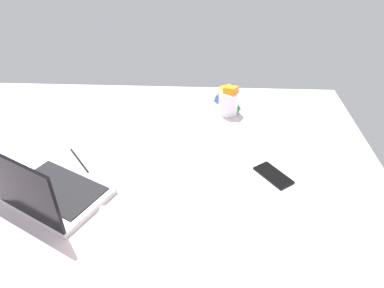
% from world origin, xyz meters
% --- Properties ---
extents(bed_mattress, '(1.80, 1.40, 0.18)m').
position_xyz_m(bed_mattress, '(0.00, 0.00, 0.09)').
color(bed_mattress, silver).
rests_on(bed_mattress, ground).
extents(laptop, '(0.40, 0.36, 0.23)m').
position_xyz_m(laptop, '(0.25, 0.16, 0.22)').
color(laptop, '#B7BABC').
rests_on(laptop, bed_mattress).
extents(snack_cup, '(0.12, 0.10, 0.15)m').
position_xyz_m(snack_cup, '(-0.35, -0.44, 0.24)').
color(snack_cup, silver).
rests_on(snack_cup, bed_mattress).
extents(cell_phone, '(0.14, 0.15, 0.01)m').
position_xyz_m(cell_phone, '(-0.49, 0.00, 0.18)').
color(cell_phone, black).
rests_on(cell_phone, bed_mattress).
extents(pillow, '(0.52, 0.36, 0.13)m').
position_xyz_m(pillow, '(-0.23, 0.48, 0.24)').
color(pillow, tan).
rests_on(pillow, bed_mattress).
extents(charger_cable, '(0.11, 0.14, 0.01)m').
position_xyz_m(charger_cable, '(0.22, -0.05, 0.18)').
color(charger_cable, black).
rests_on(charger_cable, bed_mattress).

